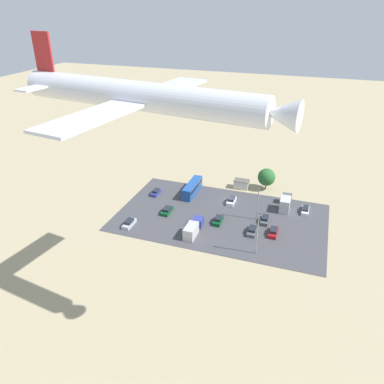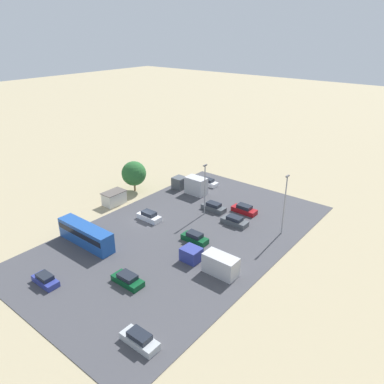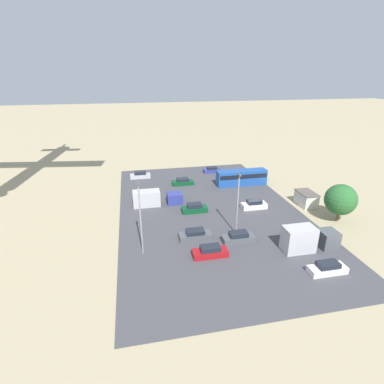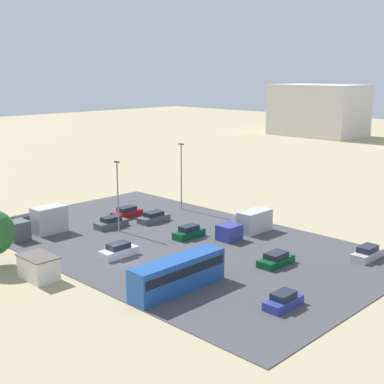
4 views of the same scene
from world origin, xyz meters
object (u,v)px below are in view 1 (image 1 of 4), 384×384
at_px(shed_building, 241,184).
at_px(airplane, 145,97).
at_px(parked_car_6, 273,232).
at_px(parked_car_8, 231,201).
at_px(parked_car_1, 129,223).
at_px(bus, 192,188).
at_px(parked_car_0, 305,210).
at_px(parked_truck_0, 285,203).
at_px(parked_car_5, 167,210).
at_px(parked_truck_1, 193,228).
at_px(parked_car_3, 156,192).
at_px(parked_car_2, 265,220).
at_px(parked_car_7, 218,220).
at_px(parked_car_4, 252,231).

bearing_deg(shed_building, airplane, 86.39).
xyz_separation_m(parked_car_6, parked_car_8, (12.98, -11.62, 0.04)).
height_order(shed_building, parked_car_6, shed_building).
bearing_deg(parked_car_1, parked_car_6, -167.15).
xyz_separation_m(shed_building, airplane, (3.35, 53.00, 36.68)).
xyz_separation_m(bus, parked_car_0, (-31.23, 0.44, -1.16)).
bearing_deg(parked_car_1, parked_car_0, -152.57).
bearing_deg(bus, parked_car_8, 170.61).
bearing_deg(parked_truck_0, bus, 179.63).
bearing_deg(parked_car_5, parked_truck_1, 144.02).
bearing_deg(parked_car_6, parked_car_1, 12.85).
bearing_deg(parked_car_3, parked_car_1, 92.02).
bearing_deg(parked_car_1, parked_car_8, -137.18).
xyz_separation_m(parked_car_8, parked_truck_1, (5.04, 17.39, 0.64)).
distance_m(parked_car_2, parked_car_3, 32.03).
height_order(parked_car_3, parked_car_7, parked_car_7).
bearing_deg(parked_car_0, parked_car_1, -152.57).
xyz_separation_m(shed_building, parked_car_5, (15.09, 20.41, -0.61)).
relative_size(parked_car_3, airplane, 0.10).
bearing_deg(parked_car_6, parked_car_4, 11.98).
xyz_separation_m(shed_building, parked_car_0, (-18.81, 8.41, -0.60)).
xyz_separation_m(parked_car_2, parked_car_8, (10.22, -6.67, 0.04)).
xyz_separation_m(bus, parked_car_1, (8.97, 21.30, -1.12)).
height_order(parked_car_4, parked_car_5, parked_car_4).
xyz_separation_m(parked_car_7, parked_truck_0, (-14.76, -12.64, 0.95)).
distance_m(bus, parked_car_6, 28.36).
height_order(parked_car_8, airplane, airplane).
bearing_deg(parked_car_5, parked_car_2, -171.28).
bearing_deg(shed_building, parked_truck_0, 149.06).
bearing_deg(parked_car_0, parked_car_5, -160.51).
relative_size(parked_car_2, parked_car_6, 0.99).
xyz_separation_m(parked_car_1, airplane, (-18.04, 23.74, 37.24)).
relative_size(parked_car_5, parked_car_8, 1.02).
bearing_deg(shed_building, parked_car_8, 86.96).
xyz_separation_m(shed_building, parked_car_7, (1.19, 20.77, -0.54)).
relative_size(parked_car_0, parked_car_3, 1.16).
distance_m(parked_car_2, parked_car_7, 11.65).
bearing_deg(parked_car_0, bus, 179.19).
bearing_deg(parked_car_0, parked_car_7, -148.28).
distance_m(parked_car_1, parked_car_7, 21.91).
relative_size(parked_car_7, parked_car_8, 0.99).
distance_m(parked_car_3, parked_car_5, 10.93).
bearing_deg(parked_car_1, parked_car_7, -157.18).
height_order(parked_car_6, parked_truck_1, parked_truck_1).
relative_size(shed_building, airplane, 0.11).
bearing_deg(parked_truck_0, parked_car_8, -172.72).
xyz_separation_m(bus, parked_car_2, (-22.11, 8.64, -1.13)).
bearing_deg(parked_truck_0, parked_car_7, -139.42).
relative_size(parked_car_6, parked_car_8, 1.04).
height_order(parked_car_1, parked_car_7, parked_car_7).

